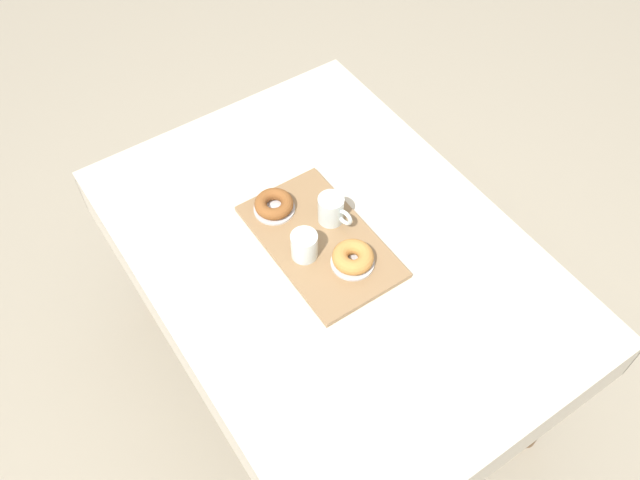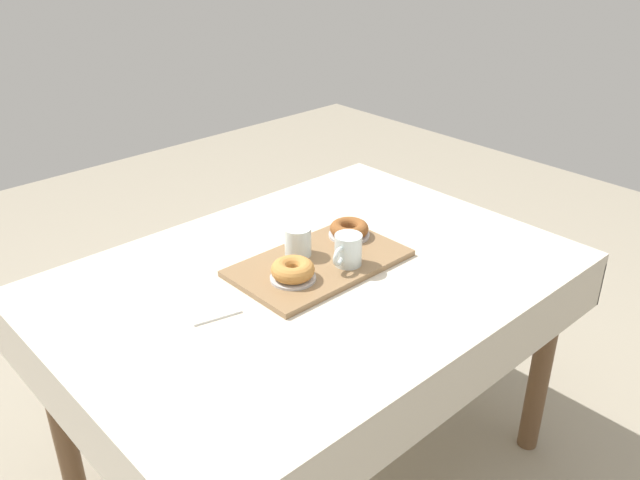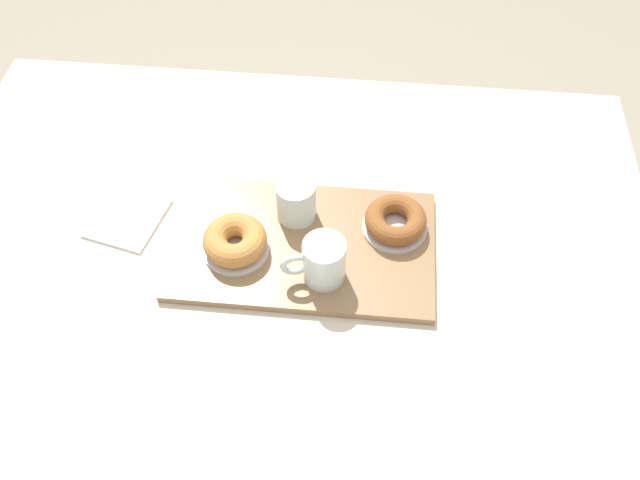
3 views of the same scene
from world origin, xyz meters
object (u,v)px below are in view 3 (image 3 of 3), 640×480
at_px(dining_table, 283,280).
at_px(donut_plate_left, 236,249).
at_px(sugar_donut_left, 235,240).
at_px(tea_mug_left, 323,262).
at_px(donut_plate_right, 395,227).
at_px(water_glass_near, 296,201).
at_px(sugar_donut_right, 396,220).
at_px(paper_napkin, 128,218).
at_px(serving_tray, 303,245).

bearing_deg(dining_table, donut_plate_left, 10.24).
height_order(donut_plate_left, sugar_donut_left, sugar_donut_left).
xyz_separation_m(dining_table, donut_plate_left, (0.08, 0.01, 0.11)).
distance_m(tea_mug_left, donut_plate_left, 0.17).
bearing_deg(sugar_donut_left, donut_plate_right, -164.81).
bearing_deg(sugar_donut_left, tea_mug_left, 166.00).
height_order(water_glass_near, sugar_donut_left, water_glass_near).
height_order(tea_mug_left, donut_plate_right, tea_mug_left).
xyz_separation_m(sugar_donut_right, paper_napkin, (0.50, 0.01, -0.04)).
distance_m(water_glass_near, sugar_donut_left, 0.14).
bearing_deg(tea_mug_left, sugar_donut_right, -136.38).
distance_m(serving_tray, water_glass_near, 0.08).
distance_m(tea_mug_left, sugar_donut_right, 0.17).
relative_size(tea_mug_left, sugar_donut_left, 0.98).
height_order(dining_table, sugar_donut_right, sugar_donut_right).
bearing_deg(donut_plate_left, donut_plate_right, -164.81).
distance_m(serving_tray, paper_napkin, 0.34).
bearing_deg(paper_napkin, serving_tray, 174.01).
xyz_separation_m(serving_tray, donut_plate_left, (0.12, 0.03, 0.01)).
bearing_deg(donut_plate_right, paper_napkin, 1.53).
distance_m(sugar_donut_left, sugar_donut_right, 0.29).
height_order(serving_tray, sugar_donut_right, sugar_donut_right).
distance_m(tea_mug_left, paper_napkin, 0.40).
xyz_separation_m(serving_tray, tea_mug_left, (-0.04, 0.07, 0.05)).
bearing_deg(sugar_donut_right, dining_table, 17.01).
relative_size(sugar_donut_left, sugar_donut_right, 1.01).
bearing_deg(dining_table, tea_mug_left, 146.76).
distance_m(water_glass_near, donut_plate_right, 0.19).
bearing_deg(paper_napkin, donut_plate_right, -178.47).
xyz_separation_m(water_glass_near, sugar_donut_right, (-0.18, 0.02, -0.01)).
distance_m(water_glass_near, donut_plate_left, 0.14).
bearing_deg(serving_tray, paper_napkin, -5.99).
height_order(serving_tray, sugar_donut_left, sugar_donut_left).
height_order(water_glass_near, sugar_donut_right, water_glass_near).
bearing_deg(sugar_donut_left, sugar_donut_right, -164.81).
bearing_deg(donut_plate_left, sugar_donut_right, -164.81).
bearing_deg(tea_mug_left, donut_plate_left, -14.00).
xyz_separation_m(donut_plate_right, sugar_donut_right, (-0.00, 0.00, 0.02)).
bearing_deg(sugar_donut_right, donut_plate_right, 0.00).
bearing_deg(paper_napkin, donut_plate_left, 164.10).
distance_m(donut_plate_left, sugar_donut_left, 0.03).
height_order(tea_mug_left, water_glass_near, tea_mug_left).
height_order(serving_tray, donut_plate_right, donut_plate_right).
height_order(donut_plate_left, sugar_donut_right, sugar_donut_right).
relative_size(donut_plate_left, paper_napkin, 0.90).
relative_size(dining_table, donut_plate_left, 11.49).
height_order(dining_table, paper_napkin, paper_napkin).
bearing_deg(dining_table, serving_tray, -161.62).
bearing_deg(water_glass_near, donut_plate_left, 43.29).
bearing_deg(donut_plate_left, paper_napkin, -15.90).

